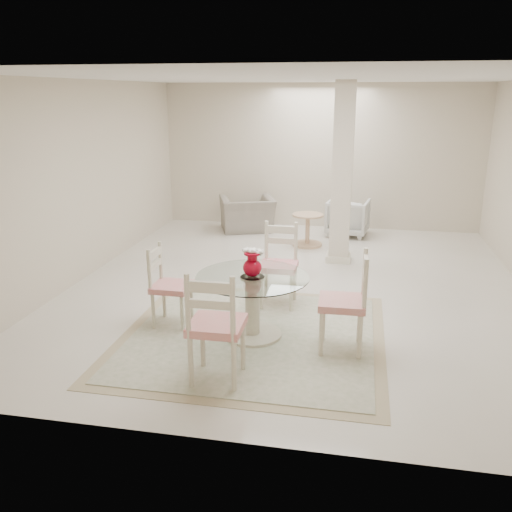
% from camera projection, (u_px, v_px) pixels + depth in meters
% --- Properties ---
extents(ground, '(7.00, 7.00, 0.00)m').
position_uv_depth(ground, '(297.00, 286.00, 7.36)').
color(ground, white).
rests_on(ground, ground).
extents(room_shell, '(6.02, 7.02, 2.71)m').
position_uv_depth(room_shell, '(300.00, 148.00, 6.82)').
color(room_shell, beige).
rests_on(room_shell, ground).
extents(column, '(0.30, 0.30, 2.70)m').
position_uv_depth(column, '(342.00, 174.00, 8.10)').
color(column, beige).
rests_on(column, ground).
extents(area_rug, '(2.80, 2.80, 0.02)m').
position_uv_depth(area_rug, '(252.00, 336.00, 5.84)').
color(area_rug, tan).
rests_on(area_rug, ground).
extents(dining_table, '(1.19, 1.19, 0.69)m').
position_uv_depth(dining_table, '(252.00, 306.00, 5.74)').
color(dining_table, beige).
rests_on(dining_table, ground).
extents(red_vase, '(0.23, 0.20, 0.30)m').
position_uv_depth(red_vase, '(252.00, 263.00, 5.61)').
color(red_vase, '#AE051C').
rests_on(red_vase, dining_table).
extents(dining_chair_east, '(0.47, 0.47, 1.15)m').
position_uv_depth(dining_chair_east, '(350.00, 295.00, 5.36)').
color(dining_chair_east, beige).
rests_on(dining_chair_east, ground).
extents(dining_chair_north, '(0.45, 0.45, 1.12)m').
position_uv_depth(dining_chair_north, '(279.00, 258.00, 6.60)').
color(dining_chair_north, beige).
rests_on(dining_chair_north, ground).
extents(dining_chair_west, '(0.41, 0.41, 1.02)m').
position_uv_depth(dining_chair_west, '(166.00, 280.00, 6.00)').
color(dining_chair_west, beige).
rests_on(dining_chair_west, ground).
extents(dining_chair_south, '(0.48, 0.49, 1.19)m').
position_uv_depth(dining_chair_south, '(215.00, 319.00, 4.73)').
color(dining_chair_south, beige).
rests_on(dining_chair_south, ground).
extents(recliner_taupe, '(1.21, 1.14, 0.64)m').
position_uv_depth(recliner_taupe, '(247.00, 214.00, 10.23)').
color(recliner_taupe, gray).
rests_on(recliner_taupe, ground).
extents(armchair_white, '(0.81, 0.83, 0.67)m').
position_uv_depth(armchair_white, '(348.00, 217.00, 9.90)').
color(armchair_white, silver).
rests_on(armchair_white, ground).
extents(side_table, '(0.53, 0.53, 0.55)m').
position_uv_depth(side_table, '(307.00, 231.00, 9.23)').
color(side_table, tan).
rests_on(side_table, ground).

